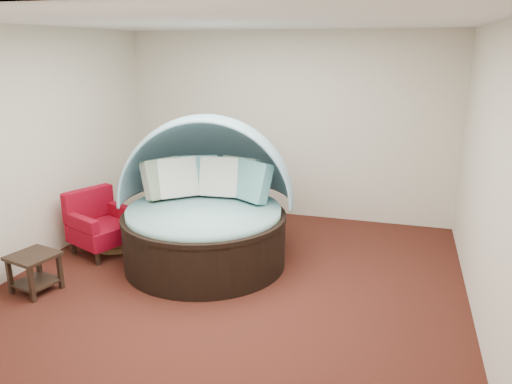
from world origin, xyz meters
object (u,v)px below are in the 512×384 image
(canopy_daybed, at_px, (205,195))
(side_table, at_px, (34,268))
(pet_basket, at_px, (116,237))
(red_armchair, at_px, (100,224))

(canopy_daybed, height_order, side_table, canopy_daybed)
(canopy_daybed, bearing_deg, side_table, -151.75)
(canopy_daybed, xyz_separation_m, pet_basket, (-1.33, 0.06, -0.71))
(canopy_daybed, xyz_separation_m, red_armchair, (-1.41, -0.14, -0.46))
(red_armchair, bearing_deg, side_table, -69.52)
(pet_basket, height_order, red_armchair, red_armchair)
(pet_basket, bearing_deg, side_table, -95.81)
(canopy_daybed, bearing_deg, red_armchair, 172.38)
(pet_basket, xyz_separation_m, red_armchair, (-0.08, -0.21, 0.25))
(canopy_daybed, height_order, red_armchair, canopy_daybed)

